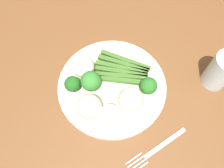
{
  "coord_description": "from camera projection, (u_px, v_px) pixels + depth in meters",
  "views": [
    {
      "loc": [
        -0.18,
        0.17,
        1.28
      ],
      "look_at": [
        0.03,
        0.05,
        0.77
      ],
      "focal_mm": 35.41,
      "sensor_mm": 36.0,
      "label": 1
    }
  ],
  "objects": [
    {
      "name": "cauliflower_outer_edge",
      "position": [
        131.0,
        100.0,
        0.52
      ],
      "size": [
        0.06,
        0.06,
        0.06
      ],
      "primitive_type": "sphere",
      "color": "beige",
      "rests_on": "plate"
    },
    {
      "name": "ground_plane",
      "position": [
        121.0,
        143.0,
        1.27
      ],
      "size": [
        6.0,
        6.0,
        0.02
      ],
      "primitive_type": "cube",
      "color": "#B7A88E"
    },
    {
      "name": "cauliflower_right",
      "position": [
        110.0,
        114.0,
        0.51
      ],
      "size": [
        0.05,
        0.05,
        0.05
      ],
      "primitive_type": "sphere",
      "color": "silver",
      "rests_on": "plate"
    },
    {
      "name": "broccoli_back_right",
      "position": [
        73.0,
        84.0,
        0.54
      ],
      "size": [
        0.04,
        0.04,
        0.05
      ],
      "color": "#4C7F2B",
      "rests_on": "plate"
    },
    {
      "name": "water_glass",
      "position": [
        221.0,
        71.0,
        0.55
      ],
      "size": [
        0.07,
        0.07,
        0.1
      ],
      "primitive_type": "cylinder",
      "color": "silver",
      "rests_on": "dining_table"
    },
    {
      "name": "broccoli_front_left",
      "position": [
        149.0,
        86.0,
        0.54
      ],
      "size": [
        0.04,
        0.04,
        0.05
      ],
      "color": "#568E33",
      "rests_on": "plate"
    },
    {
      "name": "asparagus_bundle",
      "position": [
        122.0,
        70.0,
        0.58
      ],
      "size": [
        0.15,
        0.15,
        0.01
      ],
      "rotation": [
        0.0,
        0.0,
        0.83
      ],
      "color": "#3D6626",
      "rests_on": "plate"
    },
    {
      "name": "cauliflower_edge",
      "position": [
        89.0,
        106.0,
        0.51
      ],
      "size": [
        0.06,
        0.06,
        0.06
      ],
      "primitive_type": "sphere",
      "color": "beige",
      "rests_on": "plate"
    },
    {
      "name": "cauliflower_mid",
      "position": [
        83.0,
        66.0,
        0.56
      ],
      "size": [
        0.06,
        0.06,
        0.06
      ],
      "primitive_type": "sphere",
      "color": "silver",
      "rests_on": "plate"
    },
    {
      "name": "broccoli_near_center",
      "position": [
        91.0,
        81.0,
        0.54
      ],
      "size": [
        0.05,
        0.05,
        0.06
      ],
      "color": "#609E3D",
      "rests_on": "plate"
    },
    {
      "name": "dining_table",
      "position": [
        129.0,
        101.0,
        0.67
      ],
      "size": [
        1.35,
        0.97,
        0.75
      ],
      "color": "brown",
      "rests_on": "ground_plane"
    },
    {
      "name": "plate",
      "position": [
        112.0,
        86.0,
        0.58
      ],
      "size": [
        0.28,
        0.28,
        0.01
      ],
      "primitive_type": "cylinder",
      "color": "silver",
      "rests_on": "dining_table"
    },
    {
      "name": "fork",
      "position": [
        157.0,
        149.0,
        0.51
      ],
      "size": [
        0.03,
        0.17,
        0.0
      ],
      "rotation": [
        0.0,
        0.0,
        1.61
      ],
      "color": "silver",
      "rests_on": "dining_table"
    }
  ]
}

